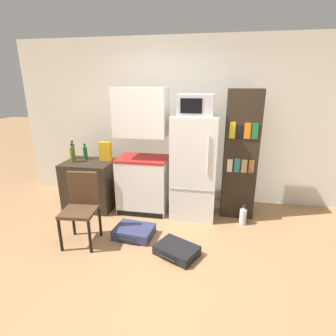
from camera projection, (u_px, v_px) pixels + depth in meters
name	position (u px, v px, depth m)	size (l,w,h in m)	color
ground_plane	(171.00, 268.00, 2.89)	(24.00, 24.00, 0.00)	#A3754C
wall_back	(204.00, 123.00, 4.32)	(6.40, 0.10, 2.66)	silver
side_table	(91.00, 184.00, 4.25)	(0.76, 0.61, 0.77)	#2D2319
kitchen_hutch	(143.00, 157.00, 3.98)	(0.77, 0.55, 1.90)	white
refrigerator	(194.00, 167.00, 3.87)	(0.64, 0.60, 1.52)	silver
microwave	(196.00, 105.00, 3.59)	(0.49, 0.43, 0.28)	#B7B7BC
bookshelf	(240.00, 155.00, 3.82)	(0.47, 0.32, 1.88)	#2D2319
bottle_green_tall	(85.00, 153.00, 4.24)	(0.07, 0.07, 0.25)	#1E6028
bottle_blue_soda	(73.00, 151.00, 4.29)	(0.06, 0.06, 0.29)	#1E47A3
bottle_olive_oil	(73.00, 154.00, 4.08)	(0.08, 0.08, 0.29)	#566619
cereal_box	(105.00, 151.00, 4.14)	(0.19, 0.07, 0.30)	gold
chair	(81.00, 202.00, 3.27)	(0.44, 0.44, 0.90)	black
suitcase_large_flat	(177.00, 250.00, 3.10)	(0.58, 0.52, 0.12)	black
suitcase_small_flat	(134.00, 232.00, 3.47)	(0.53, 0.43, 0.13)	navy
water_bottle_front	(243.00, 216.00, 3.77)	(0.10, 0.10, 0.29)	silver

